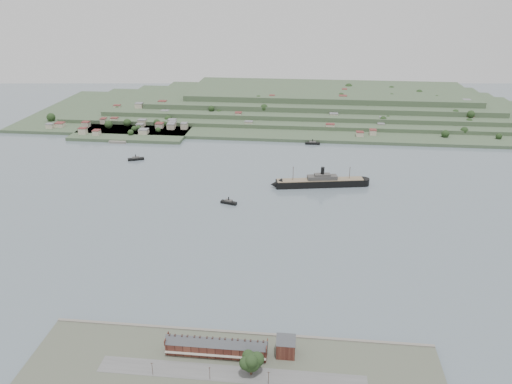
# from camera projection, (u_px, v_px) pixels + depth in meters

# --- Properties ---
(ground) EXTENTS (1400.00, 1400.00, 0.00)m
(ground) POSITION_uv_depth(u_px,v_px,m) (264.00, 222.00, 425.65)
(ground) COLOR slate
(ground) RESTS_ON ground
(near_shore) EXTENTS (220.00, 80.00, 2.60)m
(near_shore) POSITION_uv_depth(u_px,v_px,m) (229.00, 382.00, 254.34)
(near_shore) COLOR #4C5142
(near_shore) RESTS_ON ground
(terrace_row) EXTENTS (55.60, 9.80, 11.07)m
(terrace_row) POSITION_uv_depth(u_px,v_px,m) (216.00, 347.00, 270.19)
(terrace_row) COLOR #431D17
(terrace_row) RESTS_ON ground
(gabled_building) EXTENTS (10.40, 10.18, 14.09)m
(gabled_building) POSITION_uv_depth(u_px,v_px,m) (286.00, 345.00, 269.64)
(gabled_building) COLOR #431D17
(gabled_building) RESTS_ON ground
(far_peninsula) EXTENTS (760.00, 309.00, 30.00)m
(far_peninsula) POSITION_uv_depth(u_px,v_px,m) (305.00, 104.00, 778.03)
(far_peninsula) COLOR #3C5438
(far_peninsula) RESTS_ON ground
(steamship) EXTENTS (99.59, 29.12, 24.05)m
(steamship) POSITION_uv_depth(u_px,v_px,m) (318.00, 182.00, 497.54)
(steamship) COLOR black
(steamship) RESTS_ON ground
(tugboat) EXTENTS (15.91, 8.25, 6.92)m
(tugboat) POSITION_uv_depth(u_px,v_px,m) (229.00, 202.00, 459.34)
(tugboat) COLOR black
(tugboat) RESTS_ON ground
(ferry_west) EXTENTS (18.93, 11.48, 6.88)m
(ferry_west) POSITION_uv_depth(u_px,v_px,m) (136.00, 159.00, 571.56)
(ferry_west) COLOR black
(ferry_west) RESTS_ON ground
(ferry_east) EXTENTS (18.45, 5.28, 6.90)m
(ferry_east) POSITION_uv_depth(u_px,v_px,m) (313.00, 143.00, 626.90)
(ferry_east) COLOR black
(ferry_east) RESTS_ON ground
(fig_tree) EXTENTS (12.58, 10.89, 14.04)m
(fig_tree) POSITION_uv_depth(u_px,v_px,m) (252.00, 362.00, 254.45)
(fig_tree) COLOR #3E291D
(fig_tree) RESTS_ON ground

